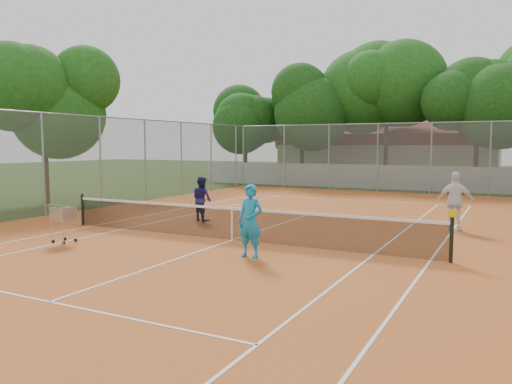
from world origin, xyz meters
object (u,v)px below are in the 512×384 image
at_px(ball_hopper, 64,223).
at_px(player_far_left, 202,199).
at_px(player_far_right, 455,201).
at_px(clubhouse, 389,152).
at_px(tennis_net, 232,224).
at_px(player_near, 250,221).

bearing_deg(ball_hopper, player_far_left, 74.87).
bearing_deg(player_far_right, clubhouse, -71.71).
relative_size(tennis_net, ball_hopper, 10.58).
xyz_separation_m(player_far_left, player_far_right, (8.37, 2.04, 0.14)).
distance_m(player_near, player_far_left, 6.17).
bearing_deg(tennis_net, player_far_left, 136.37).
xyz_separation_m(player_near, player_far_left, (-4.33, 4.39, -0.10)).
distance_m(clubhouse, player_near, 30.91).
bearing_deg(player_far_right, tennis_net, 41.61).
bearing_deg(tennis_net, clubhouse, 93.95).
height_order(clubhouse, ball_hopper, clubhouse).
distance_m(clubhouse, player_far_left, 26.35).
xyz_separation_m(tennis_net, player_far_right, (5.54, 4.74, 0.46)).
bearing_deg(ball_hopper, clubhouse, 84.00).
height_order(tennis_net, clubhouse, clubhouse).
height_order(tennis_net, ball_hopper, ball_hopper).
bearing_deg(tennis_net, player_far_right, 40.59).
bearing_deg(tennis_net, player_near, -48.49).
xyz_separation_m(player_near, ball_hopper, (-5.51, -0.81, -0.34)).
distance_m(player_far_right, ball_hopper, 12.00).
bearing_deg(clubhouse, player_near, -83.50).
relative_size(player_near, ball_hopper, 1.61).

